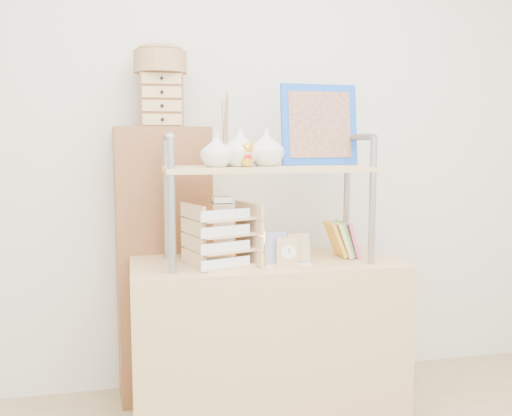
{
  "coord_description": "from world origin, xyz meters",
  "views": [
    {
      "loc": [
        -0.59,
        -1.23,
        1.28
      ],
      "look_at": [
        -0.05,
        1.2,
        0.99
      ],
      "focal_mm": 40.0,
      "sensor_mm": 36.0,
      "label": 1
    }
  ],
  "objects": [
    {
      "name": "drawer_chest",
      "position": [
        -0.44,
        1.55,
        1.48
      ],
      "size": [
        0.2,
        0.16,
        0.25
      ],
      "color": "brown",
      "rests_on": "cabinet"
    },
    {
      "name": "cabinet",
      "position": [
        -0.44,
        1.57,
        0.68
      ],
      "size": [
        0.47,
        0.27,
        1.35
      ],
      "primitive_type": "cube",
      "rotation": [
        0.0,
        0.0,
        0.07
      ],
      "color": "brown",
      "rests_on": "ground"
    },
    {
      "name": "postcard_stand",
      "position": [
        0.07,
        1.11,
        0.79
      ],
      "size": [
        0.2,
        0.06,
        0.14
      ],
      "color": "white",
      "rests_on": "desk"
    },
    {
      "name": "woven_basket",
      "position": [
        -0.44,
        1.55,
        1.65
      ],
      "size": [
        0.25,
        0.25,
        0.1
      ],
      "primitive_type": "cylinder",
      "color": "olive",
      "rests_on": "drawer_chest"
    },
    {
      "name": "salt_lamp",
      "position": [
        -0.05,
        1.28,
        0.84
      ],
      "size": [
        0.12,
        0.11,
        0.18
      ],
      "color": "brown",
      "rests_on": "desk"
    },
    {
      "name": "desk_clock",
      "position": [
        0.06,
        1.07,
        0.81
      ],
      "size": [
        0.1,
        0.06,
        0.12
      ],
      "color": "tan",
      "rests_on": "desk"
    },
    {
      "name": "hutch",
      "position": [
        0.0,
        1.21,
        1.2
      ],
      "size": [
        0.91,
        0.34,
        0.79
      ],
      "color": "gray",
      "rests_on": "desk"
    },
    {
      "name": "desk",
      "position": [
        0.0,
        1.2,
        0.38
      ],
      "size": [
        1.2,
        0.5,
        0.75
      ],
      "primitive_type": "cube",
      "color": "tan",
      "rests_on": "ground"
    },
    {
      "name": "letter_tray",
      "position": [
        -0.21,
        1.16,
        0.87
      ],
      "size": [
        0.3,
        0.3,
        0.3
      ],
      "color": "tan",
      "rests_on": "desk"
    }
  ]
}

